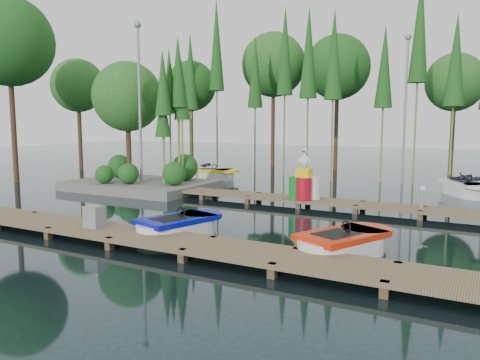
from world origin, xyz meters
The scene contains 15 objects.
ground_plane centered at (0.00, 0.00, 0.00)m, with size 90.00×90.00×0.00m, color #1A2C32.
near_dock centered at (0.00, -4.50, 0.23)m, with size 18.00×1.50×0.50m.
far_dock centered at (1.00, 2.50, 0.23)m, with size 15.00×1.20×0.50m.
island centered at (-6.30, 3.29, 3.18)m, with size 6.20×4.20×6.75m.
tree_screen centered at (-2.04, 10.60, 6.12)m, with size 34.42×18.53×10.31m.
lamp_island centered at (-5.50, 2.50, 4.26)m, with size 0.30×0.30×7.25m.
lamp_rear centered at (4.00, 11.00, 4.26)m, with size 0.30×0.30×7.25m.
boat_blue centered at (0.72, -3.32, 0.25)m, with size 1.83×2.81×0.87m.
boat_red centered at (5.09, -2.97, 0.26)m, with size 2.18×2.89×0.89m.
boat_yellow_far centered at (-5.08, 7.65, 0.29)m, with size 2.88×1.62×1.36m.
boat_white_far centered at (7.08, 8.02, 0.30)m, with size 2.65×3.03×1.33m.
utility_cabinet centered at (-1.11, -4.50, 0.58)m, with size 0.47×0.39×0.57m, color gray.
yellow_barrel centered at (1.97, 2.50, 0.70)m, with size 0.54×0.54×0.81m, color yellow.
drum_cluster centered at (2.10, 2.35, 0.84)m, with size 1.06×0.97×1.83m.
seagull_post centered at (6.04, 2.50, 0.79)m, with size 0.45×0.24×0.72m.
Camera 1 is at (8.00, -13.22, 3.05)m, focal length 35.00 mm.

